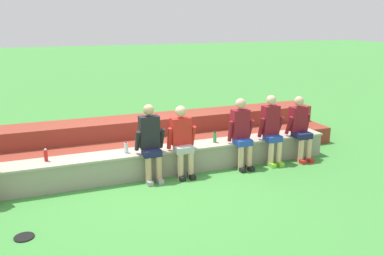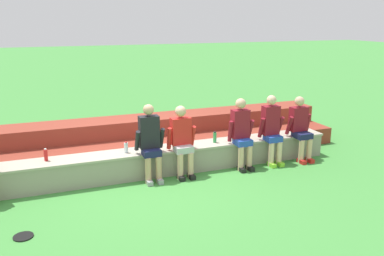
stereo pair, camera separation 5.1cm
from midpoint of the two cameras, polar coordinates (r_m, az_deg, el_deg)
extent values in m
plane|color=#428E3D|center=(7.75, -5.62, -7.12)|extent=(80.00, 80.00, 0.00)
cube|color=gray|center=(7.89, -6.18, -4.80)|extent=(7.60, 0.51, 0.49)
cube|color=#ABA28E|center=(7.82, -6.23, -3.20)|extent=(7.64, 0.55, 0.04)
cube|color=maroon|center=(8.65, -7.61, -3.46)|extent=(9.25, 0.79, 0.38)
cube|color=brown|center=(9.33, -8.83, -0.91)|extent=(9.25, 0.79, 0.75)
cylinder|color=tan|center=(7.47, -6.27, -5.96)|extent=(0.11, 0.11, 0.49)
cylinder|color=tan|center=(7.52, -4.81, -5.77)|extent=(0.11, 0.11, 0.49)
cube|color=#99999E|center=(7.51, -6.15, -7.53)|extent=(0.10, 0.22, 0.08)
cube|color=#99999E|center=(7.56, -4.69, -7.34)|extent=(0.10, 0.22, 0.08)
cube|color=#191E47|center=(7.50, -5.83, -3.43)|extent=(0.32, 0.28, 0.12)
cube|color=black|center=(7.51, -6.17, -0.57)|extent=(0.36, 0.20, 0.60)
sphere|color=tan|center=(7.41, -6.26, 2.55)|extent=(0.20, 0.20, 0.20)
cylinder|color=black|center=(7.48, -7.80, -1.77)|extent=(0.08, 0.24, 0.42)
cylinder|color=black|center=(7.59, -4.43, -1.42)|extent=(0.08, 0.24, 0.42)
cylinder|color=#DBAD89|center=(7.63, -1.80, -5.41)|extent=(0.11, 0.11, 0.49)
cylinder|color=#DBAD89|center=(7.70, -0.36, -5.22)|extent=(0.11, 0.11, 0.49)
cube|color=black|center=(7.67, -1.68, -6.96)|extent=(0.10, 0.22, 0.08)
cube|color=black|center=(7.74, -0.25, -6.75)|extent=(0.10, 0.22, 0.08)
cube|color=#B2B2B7|center=(7.67, -1.39, -2.92)|extent=(0.33, 0.29, 0.12)
cube|color=red|center=(7.71, -1.76, -0.42)|extent=(0.37, 0.20, 0.51)
sphere|color=#DBAD89|center=(7.61, -1.78, 2.34)|extent=(0.21, 0.21, 0.21)
cylinder|color=red|center=(7.65, -3.36, -1.46)|extent=(0.08, 0.16, 0.43)
cylinder|color=red|center=(7.80, -0.07, -1.11)|extent=(0.08, 0.21, 0.42)
cylinder|color=#DBAD89|center=(8.10, 6.65, -4.28)|extent=(0.11, 0.11, 0.49)
cylinder|color=#DBAD89|center=(8.19, 7.82, -4.11)|extent=(0.11, 0.11, 0.49)
cube|color=black|center=(8.14, 6.73, -5.74)|extent=(0.10, 0.22, 0.08)
cube|color=black|center=(8.23, 7.90, -5.55)|extent=(0.10, 0.22, 0.08)
cube|color=#2347B2|center=(8.16, 6.89, -1.93)|extent=(0.31, 0.31, 0.12)
cube|color=maroon|center=(8.18, 6.53, 0.60)|extent=(0.34, 0.20, 0.57)
sphere|color=#DBAD89|center=(8.08, 6.62, 3.41)|extent=(0.21, 0.21, 0.21)
cylinder|color=maroon|center=(8.09, 5.18, -0.45)|extent=(0.08, 0.14, 0.43)
cylinder|color=maroon|center=(8.30, 7.92, -0.15)|extent=(0.08, 0.22, 0.42)
cylinder|color=beige|center=(8.45, 10.78, -3.63)|extent=(0.11, 0.11, 0.49)
cylinder|color=beige|center=(8.55, 11.85, -3.47)|extent=(0.11, 0.11, 0.49)
cube|color=#8CD833|center=(8.49, 10.85, -5.03)|extent=(0.10, 0.22, 0.08)
cube|color=#8CD833|center=(8.59, 11.92, -4.85)|extent=(0.10, 0.22, 0.08)
cube|color=#2347B2|center=(8.50, 11.00, -1.39)|extent=(0.31, 0.29, 0.12)
cube|color=maroon|center=(8.51, 10.68, 1.10)|extent=(0.34, 0.20, 0.60)
sphere|color=beige|center=(8.42, 10.82, 3.86)|extent=(0.20, 0.20, 0.20)
cylinder|color=maroon|center=(8.42, 9.43, 0.06)|extent=(0.08, 0.18, 0.43)
cylinder|color=maroon|center=(8.65, 11.95, 0.34)|extent=(0.08, 0.24, 0.42)
cylinder|color=#DBAD89|center=(8.79, 14.77, -3.14)|extent=(0.11, 0.11, 0.49)
cylinder|color=#DBAD89|center=(8.90, 15.81, -2.98)|extent=(0.11, 0.11, 0.49)
cube|color=red|center=(8.82, 14.84, -4.49)|extent=(0.10, 0.22, 0.08)
cube|color=red|center=(8.94, 15.87, -4.31)|extent=(0.10, 0.22, 0.08)
cube|color=#191E47|center=(8.87, 14.89, -0.94)|extent=(0.32, 0.34, 0.12)
cube|color=maroon|center=(8.92, 14.38, 1.26)|extent=(0.36, 0.20, 0.51)
sphere|color=#DBAD89|center=(8.85, 14.54, 3.65)|extent=(0.20, 0.20, 0.20)
cylinder|color=maroon|center=(8.81, 13.19, 0.38)|extent=(0.08, 0.22, 0.42)
cylinder|color=maroon|center=(9.07, 15.59, 0.64)|extent=(0.08, 0.15, 0.43)
cylinder|color=silver|center=(7.68, -9.35, -2.75)|extent=(0.07, 0.07, 0.19)
cylinder|color=red|center=(7.65, -9.38, -1.98)|extent=(0.04, 0.04, 0.02)
cylinder|color=red|center=(7.59, -19.87, -3.63)|extent=(0.07, 0.07, 0.20)
cylinder|color=white|center=(7.56, -19.95, -2.82)|extent=(0.04, 0.04, 0.02)
cylinder|color=green|center=(8.22, 3.01, -1.33)|extent=(0.07, 0.07, 0.20)
cylinder|color=black|center=(8.19, 3.02, -0.57)|extent=(0.04, 0.04, 0.02)
cylinder|color=black|center=(6.26, -22.57, -13.86)|extent=(0.27, 0.27, 0.02)
camera|label=1|loc=(0.03, -90.18, -0.05)|focal=38.27mm
camera|label=2|loc=(0.03, 89.82, 0.05)|focal=38.27mm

